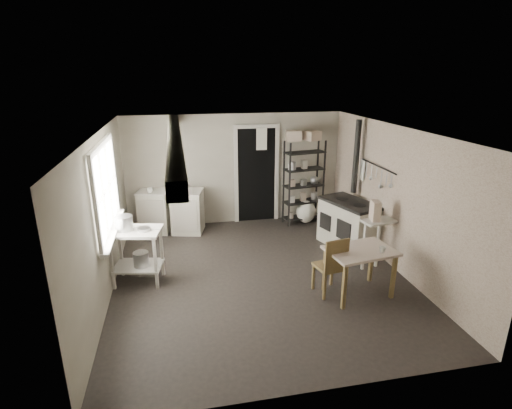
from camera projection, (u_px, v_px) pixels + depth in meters
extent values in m
plane|color=black|center=(260.00, 275.00, 6.39)|extent=(5.00, 5.00, 0.00)
plane|color=silver|center=(260.00, 131.00, 5.66)|extent=(5.00, 5.00, 0.00)
cube|color=#A59E8C|center=(235.00, 170.00, 8.34)|extent=(4.50, 0.02, 2.30)
cube|color=#A59E8C|center=(316.00, 293.00, 3.70)|extent=(4.50, 0.02, 2.30)
cube|color=#A59E8C|center=(103.00, 218.00, 5.60)|extent=(0.02, 5.00, 2.30)
cube|color=#A59E8C|center=(396.00, 199.00, 6.44)|extent=(0.02, 5.00, 2.30)
cylinder|color=#ABABAE|center=(124.00, 225.00, 5.92)|extent=(0.28, 0.28, 0.28)
cylinder|color=#ABABAE|center=(144.00, 231.00, 5.92)|extent=(0.23, 0.23, 0.11)
cylinder|color=#ABABAE|center=(141.00, 260.00, 6.05)|extent=(0.24, 0.24, 0.25)
imported|color=silver|center=(176.00, 186.00, 7.84)|extent=(0.31, 0.31, 0.08)
imported|color=silver|center=(150.00, 188.00, 7.70)|extent=(0.14, 0.14, 0.09)
imported|color=silver|center=(291.00, 161.00, 8.13)|extent=(0.12, 0.12, 0.20)
cube|color=beige|center=(294.00, 129.00, 8.01)|extent=(0.33, 0.30, 0.21)
cube|color=beige|center=(312.00, 129.00, 8.08)|extent=(0.37, 0.36, 0.19)
cube|color=beige|center=(375.00, 209.00, 6.36)|extent=(0.16, 0.23, 0.32)
imported|color=silver|center=(383.00, 246.00, 5.52)|extent=(0.09, 0.09, 0.08)
ellipsoid|color=white|center=(306.00, 212.00, 8.54)|extent=(0.47, 0.42, 0.50)
cylinder|color=silver|center=(344.00, 261.00, 6.70)|extent=(0.13, 0.13, 0.16)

